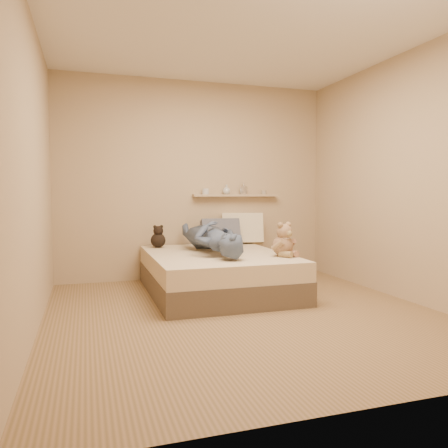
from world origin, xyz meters
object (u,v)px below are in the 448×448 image
object	(u,v)px
pillow_cream	(242,229)
dark_plush	(158,238)
bed	(217,273)
person	(212,237)
game_console	(231,247)
teddy_bear	(284,242)
pillow_grey	(221,232)
wall_shelf	(236,195)

from	to	relation	value
pillow_cream	dark_plush	bearing A→B (deg)	-173.60
bed	person	size ratio (longest dim) A/B	1.25
game_console	teddy_bear	xyz separation A→B (m)	(0.63, 0.07, 0.02)
pillow_grey	game_console	bearing A→B (deg)	-102.45
game_console	person	distance (m)	0.60
dark_plush	person	distance (m)	0.81
teddy_bear	dark_plush	xyz separation A→B (m)	(-1.17, 1.15, -0.03)
bed	dark_plush	world-z (taller)	dark_plush
bed	dark_plush	xyz separation A→B (m)	(-0.55, 0.70, 0.35)
wall_shelf	person	bearing A→B (deg)	-124.99
pillow_cream	pillow_grey	xyz separation A→B (m)	(-0.35, -0.14, -0.03)
bed	person	world-z (taller)	person
pillow_cream	wall_shelf	bearing A→B (deg)	128.87
teddy_bear	wall_shelf	distance (m)	1.45
person	wall_shelf	xyz separation A→B (m)	(0.59, 0.84, 0.47)
pillow_cream	bed	bearing A→B (deg)	-126.48
dark_plush	pillow_cream	size ratio (longest dim) A/B	0.52
teddy_bear	pillow_cream	distance (m)	1.28
teddy_bear	pillow_cream	world-z (taller)	pillow_cream
dark_plush	person	size ratio (longest dim) A/B	0.19
person	wall_shelf	bearing A→B (deg)	-125.98
dark_plush	pillow_grey	distance (m)	0.81
teddy_bear	wall_shelf	bearing A→B (deg)	92.98
teddy_bear	dark_plush	bearing A→B (deg)	135.46
dark_plush	pillow_grey	bearing A→B (deg)	-0.66
person	wall_shelf	world-z (taller)	wall_shelf
pillow_grey	pillow_cream	bearing A→B (deg)	21.71
bed	pillow_cream	xyz separation A→B (m)	(0.61, 0.83, 0.43)
game_console	dark_plush	xyz separation A→B (m)	(-0.54, 1.22, -0.01)
person	dark_plush	bearing A→B (deg)	-51.60
bed	dark_plush	distance (m)	0.96
pillow_grey	wall_shelf	distance (m)	0.60
game_console	pillow_grey	xyz separation A→B (m)	(0.27, 1.21, 0.04)
teddy_bear	person	xyz separation A→B (m)	(-0.66, 0.53, 0.03)
wall_shelf	game_console	bearing A→B (deg)	-111.21
bed	dark_plush	size ratio (longest dim) A/B	6.68
game_console	dark_plush	world-z (taller)	dark_plush
dark_plush	pillow_cream	bearing A→B (deg)	6.40
pillow_cream	wall_shelf	world-z (taller)	wall_shelf
teddy_bear	pillow_grey	xyz separation A→B (m)	(-0.36, 1.14, 0.02)
bed	person	distance (m)	0.42
game_console	wall_shelf	xyz separation A→B (m)	(0.56, 1.43, 0.52)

